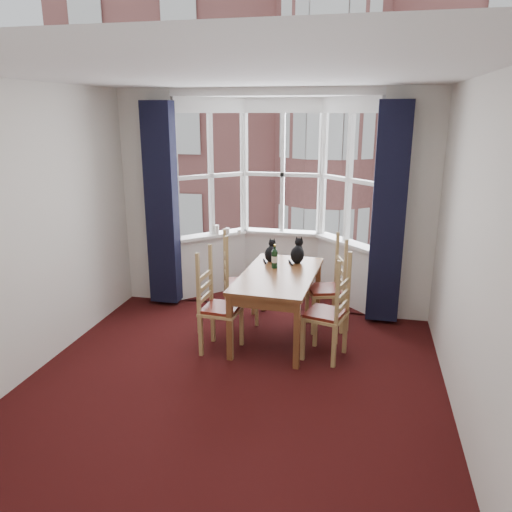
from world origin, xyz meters
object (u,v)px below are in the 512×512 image
(chair_right_near, at_px, (334,317))
(wine_bottle, at_px, (275,258))
(candle_short, at_px, (227,231))
(candle_extra, at_px, (239,232))
(chair_left_far, at_px, (234,285))
(chair_right_far, at_px, (332,290))
(cat_right, at_px, (298,253))
(chair_left_near, at_px, (213,309))
(candle_tall, at_px, (217,230))
(cat_left, at_px, (271,253))
(dining_table, at_px, (278,281))

(chair_right_near, height_order, wine_bottle, wine_bottle)
(wine_bottle, relative_size, candle_short, 3.19)
(candle_extra, bearing_deg, candle_short, -173.03)
(chair_left_far, relative_size, chair_right_far, 1.00)
(candle_short, bearing_deg, cat_right, -35.62)
(chair_right_near, distance_m, candle_short, 2.35)
(chair_left_near, height_order, cat_right, cat_right)
(candle_tall, bearing_deg, candle_short, 11.67)
(chair_right_far, xyz_separation_m, cat_right, (-0.44, 0.10, 0.41))
(cat_left, bearing_deg, chair_right_far, -6.69)
(chair_right_near, bearing_deg, dining_table, 147.20)
(chair_right_far, height_order, candle_short, candle_short)
(dining_table, height_order, chair_right_far, chair_right_far)
(chair_right_far, bearing_deg, dining_table, -147.76)
(chair_right_far, height_order, candle_tall, candle_tall)
(dining_table, bearing_deg, candle_short, 127.08)
(chair_right_near, xyz_separation_m, candle_extra, (-1.44, 1.69, 0.43))
(chair_right_near, bearing_deg, candle_extra, 130.34)
(dining_table, xyz_separation_m, wine_bottle, (-0.08, 0.21, 0.21))
(chair_right_near, relative_size, wine_bottle, 3.27)
(cat_right, distance_m, candle_tall, 1.45)
(chair_right_far, bearing_deg, candle_short, 150.14)
(chair_left_near, distance_m, candle_extra, 1.82)
(cat_left, relative_size, candle_extra, 4.07)
(dining_table, distance_m, cat_left, 0.53)
(chair_left_near, distance_m, cat_right, 1.30)
(chair_left_far, xyz_separation_m, candle_extra, (-0.17, 0.97, 0.43))
(candle_extra, bearing_deg, chair_right_far, -33.32)
(chair_right_far, height_order, wine_bottle, wine_bottle)
(chair_left_far, relative_size, wine_bottle, 3.27)
(chair_right_near, distance_m, chair_right_far, 0.80)
(cat_left, bearing_deg, wine_bottle, -69.87)
(chair_right_near, xyz_separation_m, cat_right, (-0.51, 0.89, 0.41))
(chair_left_far, bearing_deg, chair_left_near, -91.20)
(chair_left_near, xyz_separation_m, wine_bottle, (0.54, 0.69, 0.41))
(dining_table, height_order, chair_left_far, chair_left_far)
(candle_tall, xyz_separation_m, candle_short, (0.15, 0.03, -0.02))
(cat_right, xyz_separation_m, candle_extra, (-0.93, 0.80, 0.02))
(cat_left, relative_size, candle_tall, 2.17)
(candle_short, relative_size, candle_extra, 1.28)
(chair_left_near, relative_size, cat_left, 3.27)
(chair_left_near, height_order, candle_tall, candle_tall)
(wine_bottle, xyz_separation_m, candle_tall, (-1.00, 1.01, 0.05))
(chair_right_near, height_order, cat_left, cat_left)
(dining_table, distance_m, chair_right_far, 0.72)
(chair_left_near, xyz_separation_m, candle_extra, (-0.15, 1.76, 0.43))
(wine_bottle, height_order, candle_short, wine_bottle)
(dining_table, height_order, cat_right, cat_right)
(candle_tall, bearing_deg, cat_left, -39.77)
(cat_left, xyz_separation_m, wine_bottle, (0.09, -0.25, 0.02))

